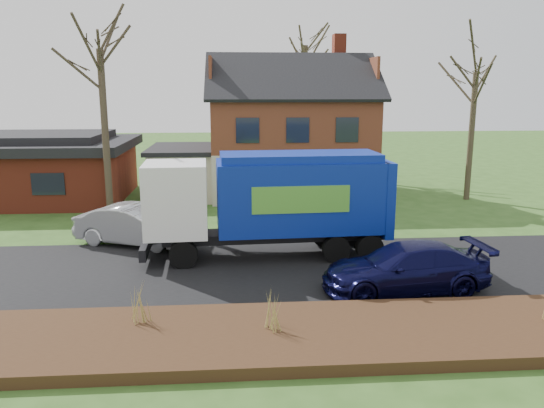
{
  "coord_description": "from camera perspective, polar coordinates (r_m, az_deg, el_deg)",
  "views": [
    {
      "loc": [
        -1.37,
        -17.25,
        6.07
      ],
      "look_at": [
        0.09,
        2.5,
        1.77
      ],
      "focal_mm": 35.0,
      "sensor_mm": 36.0,
      "label": 1
    }
  ],
  "objects": [
    {
      "name": "grass_clump_mid",
      "position": [
        13.18,
        0.33,
        -11.36
      ],
      "size": [
        0.35,
        0.29,
        0.99
      ],
      "color": "#9A8B44",
      "rests_on": "mulch_verge"
    },
    {
      "name": "road",
      "position": [
        18.34,
        0.3,
        -7.06
      ],
      "size": [
        80.0,
        7.0,
        0.02
      ],
      "primitive_type": "cube",
      "color": "black",
      "rests_on": "ground"
    },
    {
      "name": "garbage_truck",
      "position": [
        19.26,
        0.17,
        0.67
      ],
      "size": [
        9.05,
        2.82,
        3.83
      ],
      "rotation": [
        0.0,
        0.0,
        0.05
      ],
      "color": "black",
      "rests_on": "ground"
    },
    {
      "name": "mulch_verge",
      "position": [
        13.41,
        2.14,
        -13.97
      ],
      "size": [
        80.0,
        3.5,
        0.3
      ],
      "primitive_type": "cube",
      "color": "#311E10",
      "rests_on": "ground"
    },
    {
      "name": "grass_clump_west",
      "position": [
        13.98,
        -13.9,
        -10.34
      ],
      "size": [
        0.37,
        0.3,
        0.98
      ],
      "color": "olive",
      "rests_on": "mulch_verge"
    },
    {
      "name": "tree_front_west",
      "position": [
        26.59,
        -18.22,
        18.07
      ],
      "size": [
        3.69,
        3.69,
        10.97
      ],
      "color": "#423627",
      "rests_on": "ground"
    },
    {
      "name": "ranch_house",
      "position": [
        32.35,
        -23.43,
        3.66
      ],
      "size": [
        9.8,
        8.2,
        3.7
      ],
      "color": "#983521",
      "rests_on": "ground"
    },
    {
      "name": "tree_front_east",
      "position": [
        31.34,
        21.28,
        15.17
      ],
      "size": [
        3.59,
        3.59,
        9.98
      ],
      "color": "#433928",
      "rests_on": "ground"
    },
    {
      "name": "main_house",
      "position": [
        31.36,
        1.02,
        8.5
      ],
      "size": [
        12.95,
        8.95,
        9.26
      ],
      "color": "beige",
      "rests_on": "ground"
    },
    {
      "name": "ground",
      "position": [
        18.34,
        0.3,
        -7.09
      ],
      "size": [
        120.0,
        120.0,
        0.0
      ],
      "primitive_type": "plane",
      "color": "#2C4F1A",
      "rests_on": "ground"
    },
    {
      "name": "tree_back",
      "position": [
        39.11,
        3.65,
        18.43
      ],
      "size": [
        3.91,
        3.91,
        12.37
      ],
      "color": "#463D2A",
      "rests_on": "ground"
    },
    {
      "name": "navy_wagon",
      "position": [
        16.78,
        14.13,
        -6.67
      ],
      "size": [
        5.25,
        2.49,
        1.48
      ],
      "primitive_type": "imported",
      "rotation": [
        0.0,
        0.0,
        -1.49
      ],
      "color": "#0B0B33",
      "rests_on": "ground"
    },
    {
      "name": "silver_sedan",
      "position": [
        21.73,
        -14.49,
        -2.23
      ],
      "size": [
        5.06,
        3.34,
        1.58
      ],
      "primitive_type": "imported",
      "rotation": [
        0.0,
        0.0,
        1.19
      ],
      "color": "#B0B4B9",
      "rests_on": "ground"
    }
  ]
}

